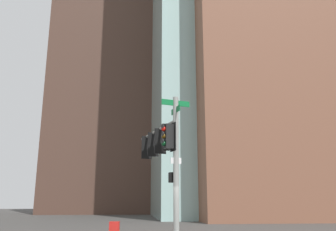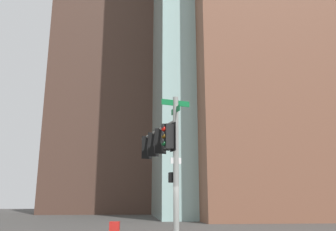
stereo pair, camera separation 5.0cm
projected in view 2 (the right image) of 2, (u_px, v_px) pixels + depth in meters
signal_pole_assembly at (162, 148)px, 15.61m from camera, size 1.91×5.06×6.16m
building_brick_nearside at (279, 64)px, 44.79m from camera, size 22.64×15.86×38.05m
building_brick_midblock at (114, 88)px, 68.21m from camera, size 22.05×14.76×46.76m
building_glass_tower at (251, 15)px, 61.46m from camera, size 33.52×33.97×67.45m
building_brick_farside at (215, 125)px, 79.30m from camera, size 16.26×14.49×37.51m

